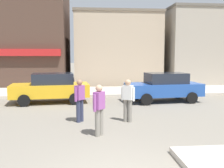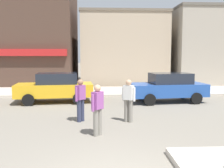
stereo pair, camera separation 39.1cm
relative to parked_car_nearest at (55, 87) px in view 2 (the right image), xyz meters
The scene contains 9 objects.
kerb_far 4.49m from the parked_car_nearest, 53.19° to the left, with size 80.00×4.00×0.15m, color beige.
parked_car_nearest is the anchor object (origin of this frame).
parked_car_second 6.04m from the parked_car_nearest, ahead, with size 4.16×2.19×1.56m.
pedestrian_crossing_near 4.48m from the parked_car_nearest, 68.89° to the right, with size 0.40×0.49×1.61m.
pedestrian_crossing_far 5.53m from the parked_car_nearest, 51.87° to the right, with size 0.51×0.38×1.61m.
pedestrian_kerb_side 6.37m from the parked_car_nearest, 69.24° to the right, with size 0.41×0.49×1.61m.
building_corner_shop 10.83m from the parked_car_nearest, 113.36° to the left, with size 8.86×8.19×8.69m.
building_storefront_left_near 10.95m from the parked_car_nearest, 65.49° to the left, with size 7.16×7.26×6.05m.
building_storefront_left_mid 14.87m from the parked_car_nearest, 39.04° to the left, with size 5.75×7.66×6.39m.
Camera 2 is at (-0.38, -4.66, 2.52)m, focal length 42.00 mm.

